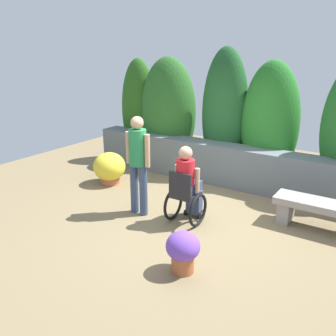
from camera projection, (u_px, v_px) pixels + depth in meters
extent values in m
plane|color=olive|center=(193.00, 221.00, 6.26)|extent=(11.25, 11.25, 0.00)
cube|color=slate|center=(240.00, 167.00, 7.67)|extent=(7.22, 0.52, 0.86)
ellipsoid|color=#285C1B|center=(139.00, 110.00, 9.39)|extent=(0.97, 0.68, 2.57)
ellipsoid|color=#2A6224|center=(168.00, 112.00, 8.89)|extent=(1.43, 1.00, 2.62)
ellipsoid|color=#215828|center=(225.00, 113.00, 8.15)|extent=(1.06, 0.74, 2.85)
ellipsoid|color=#277326|center=(270.00, 124.00, 7.65)|extent=(1.21, 0.85, 2.59)
cube|color=gray|center=(286.00, 211.00, 6.21)|extent=(0.20, 0.40, 0.36)
cube|color=gray|center=(319.00, 205.00, 5.86)|extent=(1.39, 0.47, 0.12)
cube|color=black|center=(186.00, 195.00, 6.05)|extent=(0.40, 0.40, 0.06)
cube|color=black|center=(180.00, 185.00, 5.84)|extent=(0.40, 0.04, 0.40)
cube|color=black|center=(195.00, 210.00, 6.43)|extent=(0.28, 0.12, 0.03)
torus|color=black|center=(173.00, 204.00, 6.25)|extent=(0.05, 0.56, 0.56)
torus|color=black|center=(198.00, 210.00, 6.00)|extent=(0.05, 0.56, 0.56)
cylinder|color=black|center=(186.00, 212.00, 6.46)|extent=(0.03, 0.10, 0.10)
cylinder|color=black|center=(200.00, 216.00, 6.32)|extent=(0.03, 0.10, 0.10)
cube|color=#3E496E|center=(189.00, 187.00, 6.10)|extent=(0.30, 0.40, 0.16)
cube|color=#3E496E|center=(194.00, 202.00, 6.36)|extent=(0.26, 0.14, 0.43)
cylinder|color=red|center=(185.00, 174.00, 5.92)|extent=(0.30, 0.30, 0.50)
cylinder|color=tan|center=(177.00, 176.00, 6.10)|extent=(0.08, 0.08, 0.40)
cylinder|color=tan|center=(197.00, 180.00, 5.90)|extent=(0.08, 0.08, 0.40)
sphere|color=tan|center=(186.00, 153.00, 5.81)|extent=(0.22, 0.22, 0.22)
cylinder|color=#394968|center=(134.00, 188.00, 6.46)|extent=(0.14, 0.14, 0.90)
cylinder|color=#394968|center=(143.00, 191.00, 6.36)|extent=(0.14, 0.14, 0.90)
cylinder|color=#288448|center=(138.00, 147.00, 6.18)|extent=(0.30, 0.30, 0.62)
cylinder|color=tan|center=(129.00, 147.00, 6.29)|extent=(0.09, 0.09, 0.55)
cylinder|color=tan|center=(147.00, 151.00, 6.08)|extent=(0.09, 0.09, 0.55)
sphere|color=tan|center=(137.00, 123.00, 6.04)|extent=(0.22, 0.22, 0.22)
cylinder|color=#A45732|center=(183.00, 262.00, 4.81)|extent=(0.30, 0.30, 0.27)
ellipsoid|color=#295F1F|center=(183.00, 250.00, 4.75)|extent=(0.33, 0.33, 0.14)
ellipsoid|color=#6F43B9|center=(183.00, 246.00, 4.73)|extent=(0.45, 0.45, 0.39)
cylinder|color=#B35C3B|center=(110.00, 179.00, 7.96)|extent=(0.42, 0.42, 0.21)
ellipsoid|color=#274614|center=(110.00, 171.00, 7.90)|extent=(0.46, 0.46, 0.21)
ellipsoid|color=yellow|center=(109.00, 167.00, 7.87)|extent=(0.69, 0.69, 0.61)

